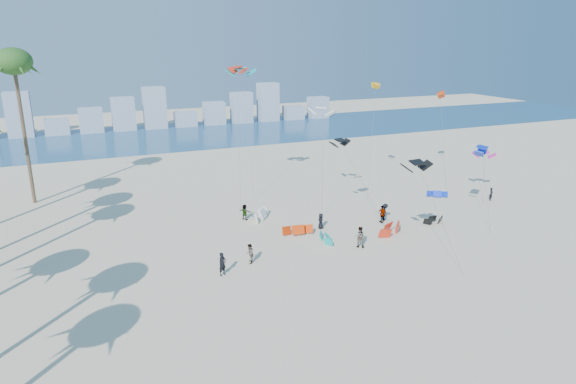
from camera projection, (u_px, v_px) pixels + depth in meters
name	position (u px, v px, depth m)	size (l,w,h in m)	color
ground	(344.00, 334.00, 31.72)	(220.00, 220.00, 0.00)	beige
ocean	(157.00, 137.00, 95.10)	(220.00, 220.00, 0.00)	navy
kitesurfer_near	(222.00, 264.00, 39.36)	(0.69, 0.45, 1.89)	black
kitesurfer_mid	(360.00, 237.00, 44.70)	(0.94, 0.73, 1.93)	gray
kitesurfers_far	(332.00, 218.00, 49.75)	(31.59, 11.36, 1.80)	black
grounded_kites	(345.00, 222.00, 49.79)	(24.01, 11.23, 1.05)	#0EA9A7
flying_kites	(363.00, 108.00, 53.66)	(29.71, 28.27, 15.34)	black
distant_skyline	(142.00, 114.00, 102.56)	(85.00, 3.00, 8.40)	#9EADBF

